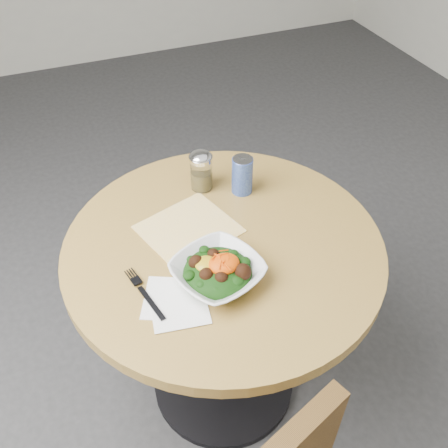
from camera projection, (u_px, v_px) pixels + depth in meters
name	position (u px, v px, depth m)	size (l,w,h in m)	color
ground	(224.00, 382.00, 1.90)	(6.00, 6.00, 0.00)	#2D2D2F
table	(223.00, 288.00, 1.53)	(0.90, 0.90, 0.75)	black
cloth_napkin	(189.00, 229.00, 1.43)	(0.25, 0.23, 0.00)	orange
paper_napkins	(175.00, 302.00, 1.24)	(0.18, 0.20, 0.00)	white
salad_bowl	(218.00, 271.00, 1.27)	(0.28, 0.28, 0.08)	white
fork	(144.00, 292.00, 1.26)	(0.06, 0.19, 0.00)	black
spice_shaker	(201.00, 171.00, 1.53)	(0.07, 0.07, 0.13)	silver
beverage_can	(242.00, 175.00, 1.52)	(0.06, 0.06, 0.12)	navy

